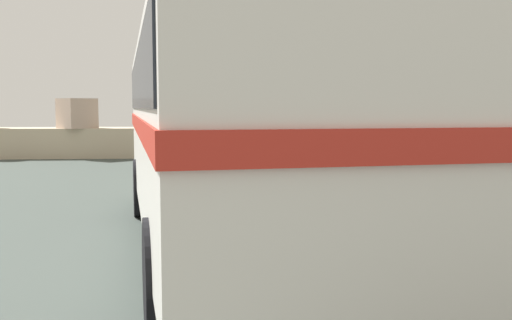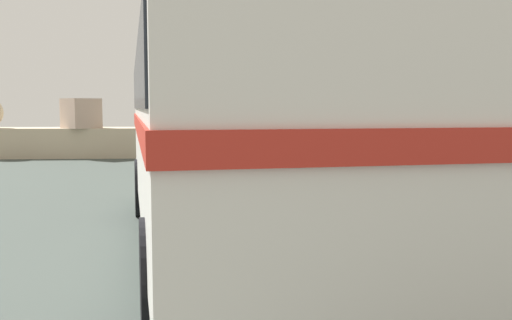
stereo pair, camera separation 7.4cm
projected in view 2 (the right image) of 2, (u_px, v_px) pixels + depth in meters
ground at (374, 213)px, 9.89m from camera, size 32.00×26.00×0.02m
breakwater at (279, 136)px, 21.49m from camera, size 31.36×2.30×2.40m
vintage_coach at (236, 91)px, 7.12m from camera, size 3.70×8.85×3.70m
lamp_post at (329, 51)px, 16.68m from camera, size 0.98×0.35×6.15m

